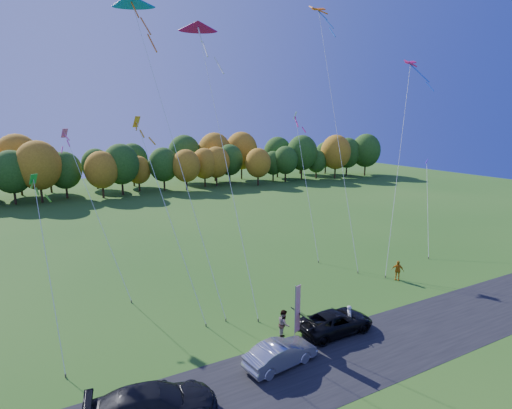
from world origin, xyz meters
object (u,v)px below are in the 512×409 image
person_east (398,270)px  feather_flag (297,309)px  silver_sedan (281,354)px  black_suv (336,322)px

person_east → feather_flag: size_ratio=0.43×
person_east → feather_flag: 13.79m
silver_sedan → black_suv: bearing=-82.1°
black_suv → person_east: (9.95, 4.20, 0.15)m
silver_sedan → person_east: person_east is taller
black_suv → feather_flag: feather_flag is taller
black_suv → silver_sedan: size_ratio=1.17×
silver_sedan → person_east: size_ratio=2.53×
person_east → feather_flag: (-13.01, -4.32, 1.51)m
feather_flag → black_suv: bearing=2.4°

